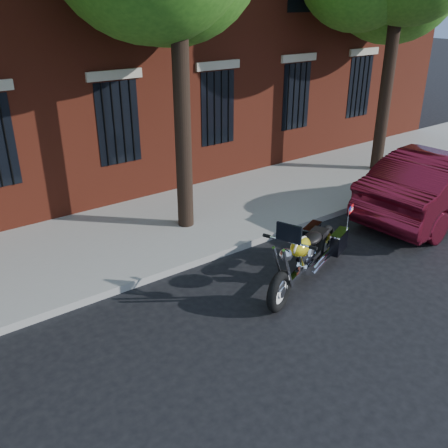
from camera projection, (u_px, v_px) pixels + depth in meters
ground at (248, 289)px, 9.37m from camera, size 120.00×120.00×0.00m
curb at (206, 258)px, 10.34m from camera, size 40.00×0.16×0.15m
sidewalk at (160, 227)px, 11.72m from camera, size 40.00×3.60×0.15m
motorcycle at (308, 256)px, 9.48m from camera, size 3.00×1.55×1.54m
car_maroon at (441, 184)px, 12.21m from camera, size 5.21×2.15×1.68m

